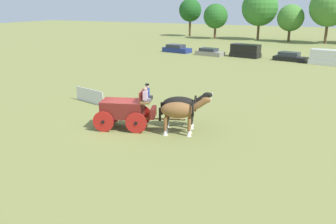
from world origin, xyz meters
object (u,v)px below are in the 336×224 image
(draft_horse_off, at_px, (180,111))
(parked_vehicle_e, at_px, (331,58))
(parked_vehicle_b, at_px, (209,52))
(parked_vehicle_d, at_px, (290,57))
(draft_horse_near, at_px, (182,105))
(parked_vehicle_c, at_px, (245,51))
(show_wagon, at_px, (125,109))
(parked_vehicle_a, at_px, (177,49))

(draft_horse_off, height_order, parked_vehicle_e, draft_horse_off)
(parked_vehicle_b, bearing_deg, parked_vehicle_d, -0.74)
(draft_horse_near, height_order, parked_vehicle_c, draft_horse_near)
(show_wagon, bearing_deg, draft_horse_off, 8.28)
(draft_horse_off, bearing_deg, parked_vehicle_c, 97.89)
(show_wagon, distance_m, parked_vehicle_a, 35.94)
(draft_horse_near, bearing_deg, show_wagon, -150.18)
(show_wagon, xyz_separation_m, draft_horse_off, (3.45, 0.50, 0.20))
(parked_vehicle_a, bearing_deg, parked_vehicle_e, -6.48)
(show_wagon, height_order, parked_vehicle_e, show_wagon)
(parked_vehicle_c, xyz_separation_m, parked_vehicle_e, (11.34, -2.01, 0.01))
(draft_horse_near, height_order, parked_vehicle_e, draft_horse_near)
(parked_vehicle_c, height_order, parked_vehicle_d, parked_vehicle_c)
(parked_vehicle_a, distance_m, parked_vehicle_d, 17.38)
(parked_vehicle_a, bearing_deg, show_wagon, -70.18)
(draft_horse_near, relative_size, parked_vehicle_c, 0.70)
(parked_vehicle_d, bearing_deg, show_wagon, -99.00)
(parked_vehicle_b, height_order, parked_vehicle_d, parked_vehicle_d)
(draft_horse_off, relative_size, parked_vehicle_e, 0.56)
(parked_vehicle_c, bearing_deg, show_wagon, -88.12)
(draft_horse_near, relative_size, draft_horse_off, 1.05)
(parked_vehicle_a, relative_size, parked_vehicle_d, 1.04)
(draft_horse_off, bearing_deg, parked_vehicle_d, 86.95)
(parked_vehicle_c, bearing_deg, parked_vehicle_d, -6.45)
(parked_vehicle_b, bearing_deg, parked_vehicle_c, 6.10)
(parked_vehicle_c, bearing_deg, parked_vehicle_b, -173.90)
(show_wagon, relative_size, parked_vehicle_b, 1.25)
(draft_horse_off, distance_m, parked_vehicle_d, 32.11)
(draft_horse_off, relative_size, parked_vehicle_c, 0.66)
(draft_horse_near, bearing_deg, parked_vehicle_a, 115.36)
(draft_horse_near, xyz_separation_m, parked_vehicle_d, (2.14, 30.82, -0.90))
(parked_vehicle_d, bearing_deg, draft_horse_off, -93.05)
(show_wagon, bearing_deg, parked_vehicle_a, 109.82)
(parked_vehicle_a, bearing_deg, draft_horse_off, -64.86)
(parked_vehicle_d, relative_size, parked_vehicle_e, 0.85)
(draft_horse_off, relative_size, parked_vehicle_d, 0.65)
(draft_horse_near, bearing_deg, parked_vehicle_c, 97.42)
(draft_horse_near, distance_m, parked_vehicle_e, 30.40)
(show_wagon, distance_m, parked_vehicle_b, 33.31)
(parked_vehicle_a, xyz_separation_m, parked_vehicle_d, (17.34, -1.25, -0.02))
(parked_vehicle_d, bearing_deg, parked_vehicle_b, 179.26)
(parked_vehicle_a, height_order, parked_vehicle_d, parked_vehicle_a)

